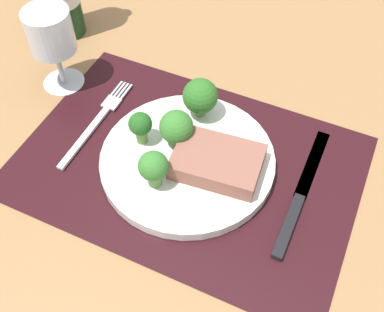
# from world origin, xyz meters

# --- Properties ---
(ground_plane) EXTENTS (1.40, 1.10, 0.03)m
(ground_plane) POSITION_xyz_m (0.00, 0.00, -0.01)
(ground_plane) COLOR #996D42
(placemat) EXTENTS (0.48, 0.33, 0.00)m
(placemat) POSITION_xyz_m (0.00, 0.00, 0.00)
(placemat) COLOR black
(placemat) RESTS_ON ground_plane
(plate) EXTENTS (0.25, 0.25, 0.02)m
(plate) POSITION_xyz_m (0.00, 0.00, 0.01)
(plate) COLOR silver
(plate) RESTS_ON placemat
(steak) EXTENTS (0.13, 0.09, 0.03)m
(steak) POSITION_xyz_m (0.04, -0.00, 0.03)
(steak) COLOR #8C5647
(steak) RESTS_ON plate
(broccoli_center) EXTENTS (0.03, 0.03, 0.05)m
(broccoli_center) POSITION_xyz_m (-0.07, 0.00, 0.05)
(broccoli_center) COLOR #5B8942
(broccoli_center) RESTS_ON plate
(broccoli_near_fork) EXTENTS (0.05, 0.05, 0.06)m
(broccoli_near_fork) POSITION_xyz_m (-0.02, 0.08, 0.06)
(broccoli_near_fork) COLOR #5B8942
(broccoli_near_fork) RESTS_ON plate
(broccoli_back_left) EXTENTS (0.04, 0.04, 0.06)m
(broccoli_back_left) POSITION_xyz_m (-0.02, -0.06, 0.05)
(broccoli_back_left) COLOR #5B8942
(broccoli_back_left) RESTS_ON plate
(broccoli_front_edge) EXTENTS (0.05, 0.05, 0.06)m
(broccoli_front_edge) POSITION_xyz_m (-0.02, 0.02, 0.05)
(broccoli_front_edge) COLOR #5B8942
(broccoli_front_edge) RESTS_ON plate
(fork) EXTENTS (0.02, 0.19, 0.01)m
(fork) POSITION_xyz_m (-0.16, 0.01, 0.01)
(fork) COLOR silver
(fork) RESTS_ON placemat
(knife) EXTENTS (0.02, 0.23, 0.01)m
(knife) POSITION_xyz_m (0.16, 0.01, 0.01)
(knife) COLOR black
(knife) RESTS_ON placemat
(wine_glass) EXTENTS (0.07, 0.07, 0.14)m
(wine_glass) POSITION_xyz_m (-0.26, 0.07, 0.09)
(wine_glass) COLOR silver
(wine_glass) RESTS_ON ground_plane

